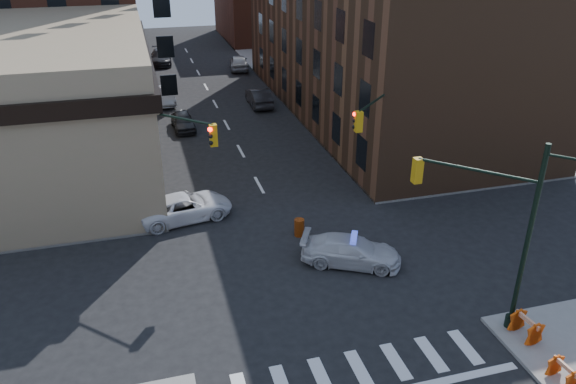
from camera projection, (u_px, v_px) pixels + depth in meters
ground at (306, 271)px, 26.90m from camera, size 140.00×140.00×0.00m
sidewalk_ne at (419, 74)px, 60.77m from camera, size 34.00×54.50×0.15m
commercial_row_ne at (377, 29)px, 46.45m from camera, size 14.00×34.00×14.00m
signal_pole_se at (500, 225)px, 21.55m from camera, size 5.40×5.27×8.00m
signal_pole_nw at (165, 158)px, 28.21m from camera, size 3.58×3.67×8.00m
signal_pole_ne at (379, 137)px, 31.04m from camera, size 3.67×3.58×8.00m
tree_ne_near at (301, 66)px, 49.70m from camera, size 3.00×3.00×4.85m
tree_ne_far at (278, 48)px, 56.63m from camera, size 3.00×3.00×4.85m
police_car at (351, 251)px, 27.18m from camera, size 5.20×3.90×1.40m
pickup at (185, 207)px, 31.27m from camera, size 5.65×3.37×1.47m
parked_car_wnear at (183, 121)px, 44.67m from camera, size 1.80×4.15×1.39m
parked_car_wfar at (163, 96)px, 50.90m from camera, size 2.01×4.70×1.51m
parked_car_wdeep at (161, 57)px, 64.88m from camera, size 2.64×5.77×1.64m
parked_car_enear at (259, 97)px, 50.35m from camera, size 1.69×4.79×1.58m
parked_car_efar at (239, 62)px, 62.47m from camera, size 2.56×5.07×1.65m
pedestrian_a at (97, 206)px, 30.74m from camera, size 0.70×0.55×1.70m
pedestrian_b at (123, 204)px, 31.02m from camera, size 1.03×0.94×1.72m
pedestrian_c at (52, 221)px, 28.95m from camera, size 1.20×1.14×2.00m
barrel_road at (299, 227)px, 29.71m from camera, size 0.58×0.58×0.95m
barrel_bank at (181, 217)px, 30.79m from camera, size 0.66×0.66×0.92m
barricade_se_a at (526, 327)px, 22.21m from camera, size 0.77×1.32×0.94m
barricade_se_b at (563, 373)px, 20.04m from camera, size 0.65×1.15×0.83m
barricade_nw_a at (156, 213)px, 31.01m from camera, size 1.14×0.65×0.82m
barricade_nw_b at (85, 212)px, 31.10m from camera, size 1.18×0.72×0.83m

